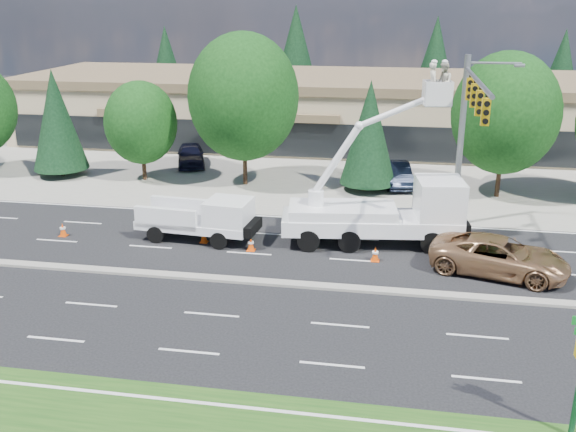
% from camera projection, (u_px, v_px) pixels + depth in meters
% --- Properties ---
extents(ground, '(140.00, 140.00, 0.00)m').
position_uv_depth(ground, '(232.00, 281.00, 27.87)').
color(ground, black).
rests_on(ground, ground).
extents(concrete_apron, '(140.00, 22.00, 0.01)m').
position_uv_depth(concrete_apron, '(302.00, 168.00, 46.53)').
color(concrete_apron, gray).
rests_on(concrete_apron, ground).
extents(road_median, '(120.00, 0.55, 0.12)m').
position_uv_depth(road_median, '(232.00, 280.00, 27.85)').
color(road_median, gray).
rests_on(road_median, ground).
extents(strip_mall, '(50.40, 15.40, 5.50)m').
position_uv_depth(strip_mall, '(319.00, 107.00, 54.92)').
color(strip_mall, tan).
rests_on(strip_mall, ground).
extents(tree_front_b, '(3.69, 3.69, 7.27)m').
position_uv_depth(tree_front_b, '(57.00, 120.00, 43.20)').
color(tree_front_b, '#332114').
rests_on(tree_front_b, ground).
extents(tree_front_c, '(4.78, 4.78, 6.63)m').
position_uv_depth(tree_front_c, '(141.00, 123.00, 42.24)').
color(tree_front_c, '#332114').
rests_on(tree_front_c, ground).
extents(tree_front_d, '(7.06, 7.06, 9.79)m').
position_uv_depth(tree_front_d, '(243.00, 97.00, 40.51)').
color(tree_front_d, '#332114').
rests_on(tree_front_d, ground).
extents(tree_front_e, '(3.54, 3.54, 6.98)m').
position_uv_depth(tree_front_e, '(369.00, 132.00, 39.85)').
color(tree_front_e, '#332114').
rests_on(tree_front_e, ground).
extents(tree_front_f, '(6.36, 6.36, 8.83)m').
position_uv_depth(tree_front_f, '(506.00, 113.00, 38.10)').
color(tree_front_f, '#332114').
rests_on(tree_front_f, ground).
extents(tree_back_a, '(4.55, 4.55, 8.97)m').
position_uv_depth(tree_back_a, '(167.00, 66.00, 68.42)').
color(tree_back_a, '#332114').
rests_on(tree_back_a, ground).
extents(tree_back_b, '(5.63, 5.63, 11.10)m').
position_uv_depth(tree_back_b, '(296.00, 57.00, 65.78)').
color(tree_back_b, '#332114').
rests_on(tree_back_b, ground).
extents(tree_back_c, '(5.12, 5.12, 10.09)m').
position_uv_depth(tree_back_c, '(435.00, 65.00, 63.69)').
color(tree_back_c, '#332114').
rests_on(tree_back_c, ground).
extents(tree_back_d, '(4.55, 4.55, 8.96)m').
position_uv_depth(tree_back_d, '(561.00, 73.00, 61.94)').
color(tree_back_d, '#332114').
rests_on(tree_back_d, ground).
extents(signal_mast, '(2.76, 10.16, 9.00)m').
position_uv_depth(signal_mast, '(468.00, 121.00, 30.87)').
color(signal_mast, gray).
rests_on(signal_mast, ground).
extents(utility_pickup, '(5.94, 2.67, 2.22)m').
position_uv_depth(utility_pickup, '(203.00, 223.00, 32.33)').
color(utility_pickup, white).
rests_on(utility_pickup, ground).
extents(bucket_truck, '(9.03, 3.76, 9.01)m').
position_uv_depth(bucket_truck, '(389.00, 206.00, 31.48)').
color(bucket_truck, white).
rests_on(bucket_truck, ground).
extents(traffic_cone_a, '(0.40, 0.40, 0.70)m').
position_uv_depth(traffic_cone_a, '(63.00, 230.00, 33.04)').
color(traffic_cone_a, '#E74807').
rests_on(traffic_cone_a, ground).
extents(traffic_cone_b, '(0.40, 0.40, 0.70)m').
position_uv_depth(traffic_cone_b, '(204.00, 236.00, 32.16)').
color(traffic_cone_b, '#E74807').
rests_on(traffic_cone_b, ground).
extents(traffic_cone_c, '(0.40, 0.40, 0.70)m').
position_uv_depth(traffic_cone_c, '(251.00, 244.00, 31.12)').
color(traffic_cone_c, '#E74807').
rests_on(traffic_cone_c, ground).
extents(traffic_cone_d, '(0.40, 0.40, 0.70)m').
position_uv_depth(traffic_cone_d, '(375.00, 254.00, 29.89)').
color(traffic_cone_d, '#E74807').
rests_on(traffic_cone_d, ground).
extents(minivan, '(6.48, 4.24, 1.66)m').
position_uv_depth(minivan, '(499.00, 256.00, 28.36)').
color(minivan, '#9D724C').
rests_on(minivan, ground).
extents(parked_car_west, '(3.32, 5.07, 1.60)m').
position_uv_depth(parked_car_west, '(191.00, 155.00, 46.91)').
color(parked_car_west, black).
rests_on(parked_car_west, ground).
extents(parked_car_east, '(2.47, 4.87, 1.53)m').
position_uv_depth(parked_car_east, '(397.00, 174.00, 41.82)').
color(parked_car_east, black).
rests_on(parked_car_east, ground).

